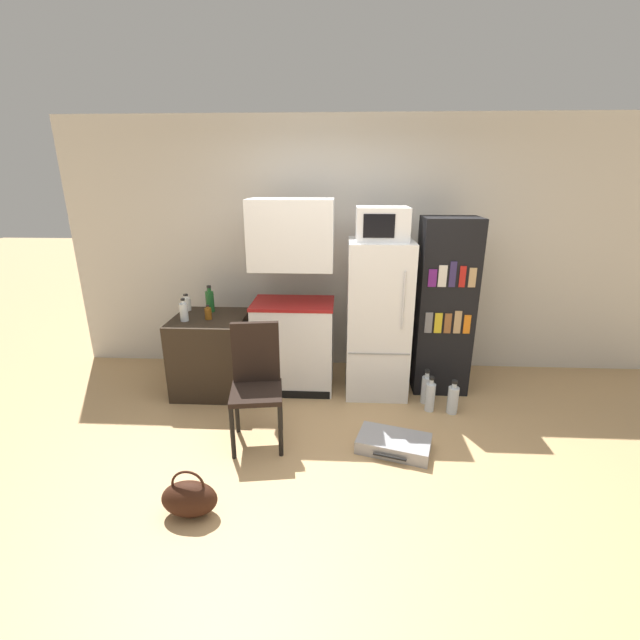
{
  "coord_description": "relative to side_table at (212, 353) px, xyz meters",
  "views": [
    {
      "loc": [
        -0.03,
        -2.64,
        2.08
      ],
      "look_at": [
        -0.21,
        0.85,
        0.9
      ],
      "focal_mm": 24.0,
      "sensor_mm": 36.0,
      "label": 1
    }
  ],
  "objects": [
    {
      "name": "microwave",
      "position": [
        1.65,
        0.06,
        1.28
      ],
      "size": [
        0.47,
        0.37,
        0.3
      ],
      "color": "silver",
      "rests_on": "refrigerator"
    },
    {
      "name": "bottle_clear_short",
      "position": [
        -0.2,
        -0.12,
        0.48
      ],
      "size": [
        0.08,
        0.08,
        0.22
      ],
      "color": "silver",
      "rests_on": "side_table"
    },
    {
      "name": "kitchen_hutch",
      "position": [
        0.82,
        0.09,
        0.48
      ],
      "size": [
        0.79,
        0.53,
        1.88
      ],
      "color": "white",
      "rests_on": "ground_plane"
    },
    {
      "name": "suitcase_large_flat",
      "position": [
        1.73,
        -0.96,
        -0.33
      ],
      "size": [
        0.63,
        0.47,
        0.11
      ],
      "rotation": [
        0.0,
        0.0,
        -0.28
      ],
      "color": "#99999E",
      "rests_on": "ground_plane"
    },
    {
      "name": "water_bottle_middle",
      "position": [
        2.11,
        -0.19,
        -0.24
      ],
      "size": [
        0.09,
        0.09,
        0.34
      ],
      "color": "silver",
      "rests_on": "ground_plane"
    },
    {
      "name": "ground_plane",
      "position": [
        1.32,
        -1.26,
        -0.39
      ],
      "size": [
        24.0,
        24.0,
        0.0
      ],
      "primitive_type": "plane",
      "color": "tan"
    },
    {
      "name": "chair",
      "position": [
        0.62,
        -0.83,
        0.19
      ],
      "size": [
        0.45,
        0.46,
        0.98
      ],
      "rotation": [
        0.0,
        0.0,
        0.15
      ],
      "color": "black",
      "rests_on": "ground_plane"
    },
    {
      "name": "bottle_green_tall",
      "position": [
        -0.04,
        0.19,
        0.5
      ],
      "size": [
        0.08,
        0.08,
        0.27
      ],
      "color": "#1E6028",
      "rests_on": "side_table"
    },
    {
      "name": "refrigerator",
      "position": [
        1.65,
        0.06,
        0.37
      ],
      "size": [
        0.59,
        0.6,
        1.52
      ],
      "color": "white",
      "rests_on": "ground_plane"
    },
    {
      "name": "bookshelf",
      "position": [
        2.29,
        0.15,
        0.48
      ],
      "size": [
        0.53,
        0.4,
        1.72
      ],
      "color": "black",
      "rests_on": "ground_plane"
    },
    {
      "name": "handbag",
      "position": [
        0.34,
        -1.72,
        -0.26
      ],
      "size": [
        0.36,
        0.2,
        0.33
      ],
      "color": "#33190F",
      "rests_on": "ground_plane"
    },
    {
      "name": "water_bottle_front",
      "position": [
        2.13,
        -0.33,
        -0.24
      ],
      "size": [
        0.09,
        0.09,
        0.35
      ],
      "color": "silver",
      "rests_on": "ground_plane"
    },
    {
      "name": "bottle_milk_white",
      "position": [
        -0.29,
        0.21,
        0.46
      ],
      "size": [
        0.09,
        0.09,
        0.17
      ],
      "color": "white",
      "rests_on": "side_table"
    },
    {
      "name": "side_table",
      "position": [
        0.0,
        0.0,
        0.0
      ],
      "size": [
        0.69,
        0.69,
        0.77
      ],
      "color": "#2D2319",
      "rests_on": "ground_plane"
    },
    {
      "name": "water_bottle_back",
      "position": [
        2.33,
        -0.36,
        -0.25
      ],
      "size": [
        0.1,
        0.1,
        0.33
      ],
      "color": "silver",
      "rests_on": "ground_plane"
    },
    {
      "name": "bottle_amber_beer",
      "position": [
        0.02,
        -0.06,
        0.44
      ],
      "size": [
        0.07,
        0.07,
        0.14
      ],
      "color": "brown",
      "rests_on": "side_table"
    },
    {
      "name": "wall_back",
      "position": [
        1.52,
        0.74,
        0.95
      ],
      "size": [
        6.4,
        0.1,
        2.67
      ],
      "color": "beige",
      "rests_on": "ground_plane"
    }
  ]
}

